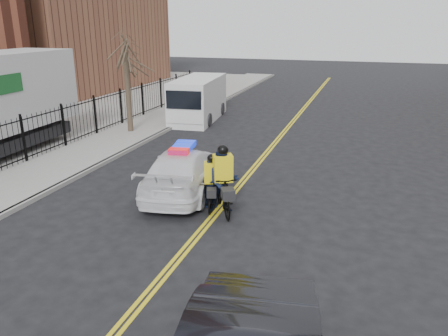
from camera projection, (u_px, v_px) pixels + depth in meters
ground at (193, 241)px, 11.70m from camera, size 120.00×120.00×0.00m
center_line_left at (261, 157)px, 18.92m from camera, size 0.10×60.00×0.01m
center_line_right at (265, 158)px, 18.87m from camera, size 0.10×60.00×0.01m
sidewalk at (112, 142)px, 21.11m from camera, size 3.00×60.00×0.15m
curb at (139, 144)px, 20.66m from camera, size 0.20×60.00×0.15m
iron_fence at (83, 121)px, 21.26m from camera, size 0.12×28.00×2.00m
warehouse_far at (50, 5)px, 37.93m from camera, size 14.00×18.00×14.00m
street_tree at (126, 65)px, 21.84m from camera, size 3.20×3.20×4.80m
police_cruiser at (183, 170)px, 14.90m from camera, size 2.94×5.44×1.66m
cargo_van at (198, 100)px, 25.76m from camera, size 2.76×6.08×2.47m
cyclist_near at (212, 189)px, 13.67m from camera, size 1.17×1.88×1.74m
cyclist_far at (223, 186)px, 13.21m from camera, size 1.57×2.15×2.15m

